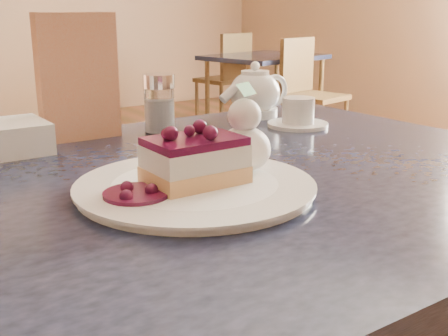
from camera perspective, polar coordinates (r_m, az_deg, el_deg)
main_table at (r=0.85m, az=-4.78°, el=-6.85°), size 1.30×0.87×0.81m
dessert_plate at (r=0.78m, az=-2.94°, el=-1.96°), size 0.32×0.32×0.01m
cheesecake_slice at (r=0.77m, az=-2.98°, el=0.74°), size 0.13×0.09×0.06m
whipped_cream at (r=0.82m, az=2.06°, el=1.97°), size 0.08×0.08×0.07m
berry_sauce at (r=0.73m, az=-8.89°, el=-2.63°), size 0.09×0.09×0.01m
tea_set at (r=1.29m, az=3.95°, el=7.09°), size 0.18×0.27×0.11m
menu_card at (r=1.10m, az=-14.60°, el=8.89°), size 0.15×0.03×0.24m
sugar_shaker at (r=1.14m, az=-6.60°, el=6.58°), size 0.06×0.06×0.12m
napkin_stack at (r=1.05m, az=-21.17°, el=2.90°), size 0.13×0.13×0.05m
bg_table_far_right at (r=4.86m, az=3.98°, el=4.11°), size 1.03×1.65×1.10m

